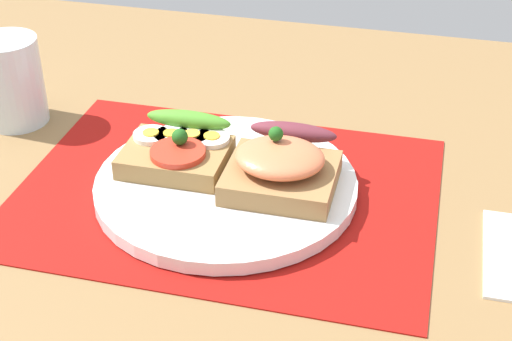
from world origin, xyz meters
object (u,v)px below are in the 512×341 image
object	(u,v)px
sandwich_salmon	(283,163)
drinking_glass	(11,81)
sandwich_egg_tomato	(179,149)
plate	(226,185)

from	to	relation	value
sandwich_salmon	drinking_glass	distance (cm)	33.30
sandwich_egg_tomato	plate	bearing A→B (deg)	-19.44
plate	sandwich_egg_tomato	bearing A→B (deg)	160.56
plate	sandwich_salmon	xyz separation A→B (cm)	(5.38, 0.91, 2.79)
sandwich_egg_tomato	drinking_glass	bearing A→B (deg)	162.98
plate	sandwich_salmon	world-z (taller)	sandwich_salmon
sandwich_salmon	drinking_glass	xyz separation A→B (cm)	(-32.39, 7.61, 1.16)
sandwich_egg_tomato	drinking_glass	distance (cm)	22.68
plate	drinking_glass	distance (cm)	28.60
sandwich_egg_tomato	sandwich_salmon	distance (cm)	10.82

